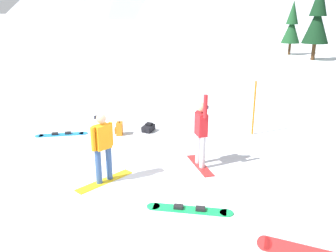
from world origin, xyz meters
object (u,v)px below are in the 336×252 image
Objects in this scene: loose_snowboard_near_right at (62,134)px; trail_marker_pole at (254,108)px; pine_tree_young at (292,26)px; backpack_orange at (119,129)px; snowboarder_midground at (201,132)px; snowboarder_foreground at (103,147)px; backpack_black at (148,128)px; pine_tree_leaning at (318,18)px; loose_snowboard_near_left at (189,209)px.

trail_marker_pole reaches higher than loose_snowboard_near_right.
trail_marker_pole is 25.18m from pine_tree_young.
backpack_orange is 4.63m from trail_marker_pole.
loose_snowboard_near_right is 0.33× the size of pine_tree_young.
backpack_orange is (-3.29, 1.53, -0.76)m from snowboarder_midground.
snowboarder_midground is (1.97, 1.75, 0.04)m from snowboarder_foreground.
backpack_black is at bearing 138.74° from snowboarder_midground.
loose_snowboard_near_right is 3.49× the size of backpack_orange.
backpack_black is (-2.49, 2.18, -0.84)m from snowboarder_midground.
snowboarder_foreground is 0.95× the size of trail_marker_pole.
loose_snowboard_near_right is at bearing -152.63° from backpack_black.
backpack_black is 3.69m from trail_marker_pole.
pine_tree_young is (4.34, 26.76, 2.50)m from backpack_orange.
backpack_orange is 0.07× the size of pine_tree_leaning.
pine_tree_leaning reaches higher than pine_tree_young.
snowboarder_foreground is at bearing -82.47° from backpack_black.
pine_tree_young reaches higher than loose_snowboard_near_right.
loose_snowboard_near_left is at bearing -95.78° from pine_tree_leaning.
snowboarder_foreground is 30.25m from pine_tree_young.
snowboarder_foreground reaches higher than backpack_orange.
snowboarder_foreground is 3.61m from backpack_orange.
loose_snowboard_near_right is at bearing 171.04° from snowboarder_midground.
pine_tree_young is (0.64, 30.59, 2.70)m from loose_snowboard_near_left.
loose_snowboard_near_left is 0.29× the size of pine_tree_leaning.
snowboarder_foreground is at bearing -138.31° from snowboarder_midground.
loose_snowboard_near_right is at bearing 150.73° from loose_snowboard_near_left.
pine_tree_leaning reaches higher than loose_snowboard_near_left.
loose_snowboard_near_right is at bearing -109.06° from pine_tree_leaning.
snowboarder_midground is 3.71m from backpack_orange.
snowboarder_midground reaches higher than loose_snowboard_near_right.
snowboarder_midground is at bearing 41.69° from snowboarder_foreground.
loose_snowboard_near_left is at bearing -79.97° from snowboarder_midground.
snowboarder_midground is 3.75× the size of backpack_black.
pine_tree_leaning is at bearing -59.00° from pine_tree_young.
loose_snowboard_near_left is 0.38× the size of pine_tree_young.
backpack_orange is 0.86× the size of backpack_black.
pine_tree_young is at bearing 77.30° from loose_snowboard_near_right.
trail_marker_pole is at bearing 21.07° from backpack_orange.
trail_marker_pole is (0.57, 5.47, 0.90)m from loose_snowboard_near_left.
snowboarder_foreground is 3.23× the size of backpack_black.
pine_tree_young reaches higher than loose_snowboard_near_left.
snowboarder_foreground is 1.07× the size of loose_snowboard_near_right.
backpack_black is at bearing -164.06° from trail_marker_pole.
snowboarder_foreground is 0.28× the size of pine_tree_leaning.
backpack_black is at bearing -97.72° from pine_tree_young.
pine_tree_leaning is (8.29, 23.99, 3.46)m from loose_snowboard_near_right.
pine_tree_young is at bearing 84.26° from snowboarder_foreground.
loose_snowboard_near_left is (2.37, -0.55, -0.91)m from snowboarder_foreground.
backpack_orange is 1.04m from backpack_black.
pine_tree_leaning is (2.10, -3.49, 0.76)m from pine_tree_young.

